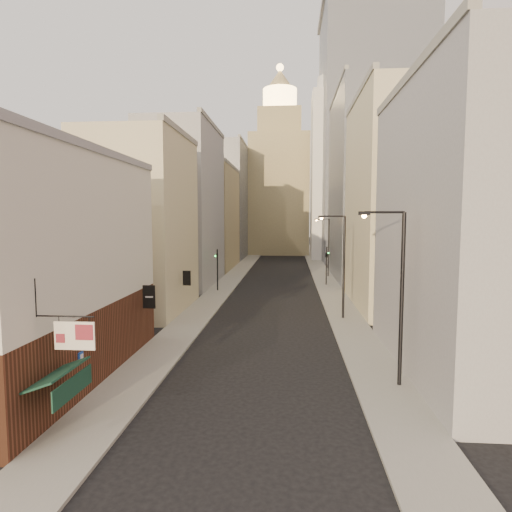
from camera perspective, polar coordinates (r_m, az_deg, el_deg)
The scene contains 19 objects.
ground at distance 15.20m, azimuth -3.04°, elevation -29.57°, with size 360.00×360.00×0.00m, color black.
sidewalk_left at distance 68.42m, azimuth -2.33°, elevation -2.09°, with size 3.00×140.00×0.15m, color gray.
sidewalk_right at distance 68.09m, azimuth 8.60°, elevation -2.18°, with size 3.00×140.00×0.15m, color gray.
near_building_left at distance 25.00m, azimuth -25.95°, elevation -1.44°, with size 8.30×23.04×12.30m.
left_bldg_beige at distance 40.76m, azimuth -15.09°, elevation 4.03°, with size 8.00×12.00×16.00m, color #C0B68F.
left_bldg_grey at distance 56.10m, azimuth -9.61°, elevation 6.42°, with size 8.00×16.00×20.00m, color gray.
left_bldg_tan at distance 73.67m, azimuth -6.15°, elevation 4.97°, with size 8.00×18.00×17.00m, color #90825A.
left_bldg_wingrid at distance 93.45m, azimuth -3.88°, elevation 7.15°, with size 8.00×20.00×24.00m, color gray.
right_bldg_grey at distance 26.48m, azimuth 27.53°, elevation 3.14°, with size 8.00×16.00×16.00m, color gray.
right_bldg_beige at distance 43.64m, azimuth 18.37°, elevation 6.63°, with size 8.00×16.00×20.00m, color #C0B68F.
right_bldg_wingrid at distance 63.38m, azimuth 14.10°, elevation 8.90°, with size 8.00×20.00×26.00m, color gray.
highrise at distance 93.40m, azimuth 15.11°, elevation 15.43°, with size 21.00×23.00×51.20m.
clock_tower at distance 104.80m, azimuth 3.14°, elevation 10.02°, with size 14.00×14.00×44.90m.
white_tower at distance 91.31m, azimuth 9.97°, elevation 11.29°, with size 8.00×8.00×41.50m.
streetlamp_near at distance 22.60m, azimuth 18.34°, elevation -4.10°, with size 2.36×0.39×8.98m.
streetlamp_mid at distance 36.72m, azimuth 11.30°, elevation -0.61°, with size 2.32×0.40×8.84m.
streetlamp_far at distance 62.95m, azimuth 9.47°, elevation 1.61°, with size 2.18×0.79×8.54m.
traffic_light_left at distance 50.20m, azimuth -5.17°, elevation -0.69°, with size 0.60×0.54×5.00m.
traffic_light_right at distance 54.97m, azimuth 9.39°, elevation -0.11°, with size 0.64×0.62×5.00m.
Camera 1 is at (1.70, -12.38, 8.64)m, focal length 30.00 mm.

